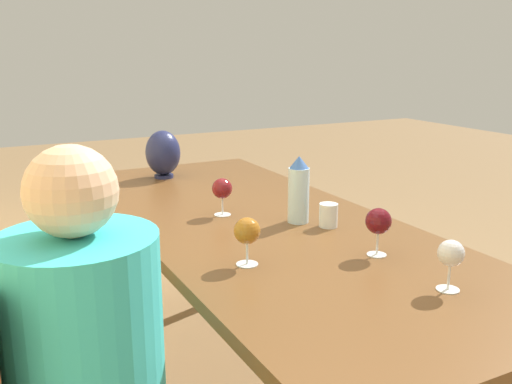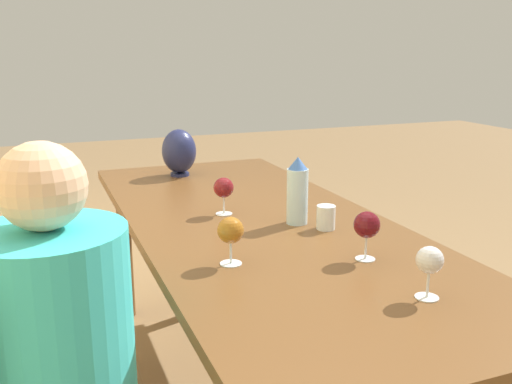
# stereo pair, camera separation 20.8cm
# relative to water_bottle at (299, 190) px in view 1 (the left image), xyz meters

# --- Properties ---
(dining_table) EXTENTS (2.21, 0.90, 0.78)m
(dining_table) POSITION_rel_water_bottle_xyz_m (0.08, 0.11, -0.20)
(dining_table) COLOR brown
(dining_table) RESTS_ON ground_plane
(water_bottle) EXTENTS (0.08, 0.08, 0.24)m
(water_bottle) POSITION_rel_water_bottle_xyz_m (0.00, 0.00, 0.00)
(water_bottle) COLOR silver
(water_bottle) RESTS_ON dining_table
(water_tumbler) EXTENTS (0.07, 0.07, 0.08)m
(water_tumbler) POSITION_rel_water_bottle_xyz_m (-0.10, -0.06, -0.08)
(water_tumbler) COLOR silver
(water_tumbler) RESTS_ON dining_table
(vase) EXTENTS (0.17, 0.17, 0.23)m
(vase) POSITION_rel_water_bottle_xyz_m (0.92, 0.20, 0.00)
(vase) COLOR #1E234C
(vase) RESTS_ON dining_table
(wine_glass_0) EXTENTS (0.08, 0.08, 0.14)m
(wine_glass_0) POSITION_rel_water_bottle_xyz_m (0.20, 0.21, -0.02)
(wine_glass_0) COLOR silver
(wine_glass_0) RESTS_ON dining_table
(wine_glass_1) EXTENTS (0.08, 0.08, 0.15)m
(wine_glass_1) POSITION_rel_water_bottle_xyz_m (-0.40, -0.03, -0.01)
(wine_glass_1) COLOR silver
(wine_glass_1) RESTS_ON dining_table
(wine_glass_2) EXTENTS (0.08, 0.08, 0.14)m
(wine_glass_2) POSITION_rel_water_bottle_xyz_m (-0.29, 0.35, -0.02)
(wine_glass_2) COLOR silver
(wine_glass_2) RESTS_ON dining_table
(wine_glass_3) EXTENTS (0.07, 0.07, 0.14)m
(wine_glass_3) POSITION_rel_water_bottle_xyz_m (-0.69, -0.03, -0.02)
(wine_glass_3) COLOR silver
(wine_glass_3) RESTS_ON dining_table
(chair_far) EXTENTS (0.44, 0.44, 0.93)m
(chair_far) POSITION_rel_water_bottle_xyz_m (0.43, 0.92, -0.39)
(chair_far) COLOR brown
(chair_far) RESTS_ON ground_plane
(person_near) EXTENTS (0.37, 0.37, 1.19)m
(person_near) POSITION_rel_water_bottle_xyz_m (-0.42, 0.83, -0.26)
(person_near) COLOR #2D2D38
(person_near) RESTS_ON ground_plane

